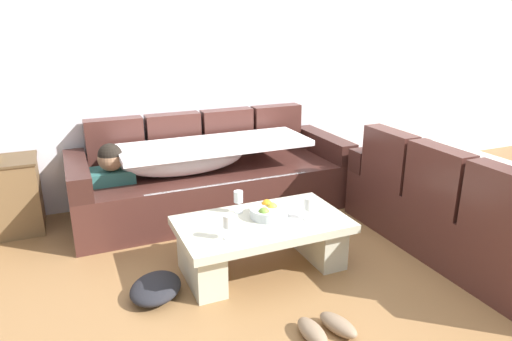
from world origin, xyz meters
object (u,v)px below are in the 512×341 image
object	(u,v)px
couch_near_window	(470,211)
pair_of_shoes	(325,328)
wine_glass_near_right	(309,205)
wine_glass_near_left	(228,222)
fruit_bowl	(269,211)
coffee_table	(262,238)
wine_glass_far_back	(238,198)
open_magazine	(286,215)
couch_along_wall	(209,177)
crumpled_garment	(156,288)

from	to	relation	value
couch_near_window	pair_of_shoes	world-z (taller)	couch_near_window
couch_near_window	wine_glass_near_right	size ratio (longest dim) A/B	12.00
wine_glass_near_left	wine_glass_near_right	size ratio (longest dim) A/B	1.00
couch_near_window	pair_of_shoes	xyz separation A→B (m)	(-1.55, -0.44, -0.29)
couch_near_window	fruit_bowl	bearing A→B (deg)	73.77
coffee_table	fruit_bowl	size ratio (longest dim) A/B	4.29
wine_glass_far_back	open_magazine	world-z (taller)	wine_glass_far_back
pair_of_shoes	couch_along_wall	bearing A→B (deg)	91.46
fruit_bowl	open_magazine	distance (m)	0.13
coffee_table	couch_near_window	bearing A→B (deg)	-13.96
couch_along_wall	pair_of_shoes	world-z (taller)	couch_along_wall
open_magazine	coffee_table	bearing A→B (deg)	-175.32
wine_glass_far_back	pair_of_shoes	size ratio (longest dim) A/B	0.51
couch_near_window	wine_glass_near_right	distance (m)	1.31
open_magazine	wine_glass_far_back	bearing A→B (deg)	148.91
wine_glass_near_right	wine_glass_far_back	bearing A→B (deg)	142.00
open_magazine	fruit_bowl	bearing A→B (deg)	165.35
fruit_bowl	wine_glass_far_back	world-z (taller)	wine_glass_far_back
wine_glass_near_left	crumpled_garment	world-z (taller)	wine_glass_near_left
pair_of_shoes	crumpled_garment	distance (m)	1.13
coffee_table	pair_of_shoes	xyz separation A→B (m)	(0.03, -0.83, -0.19)
couch_along_wall	open_magazine	world-z (taller)	couch_along_wall
fruit_bowl	pair_of_shoes	distance (m)	0.95
wine_glass_near_left	wine_glass_near_right	distance (m)	0.62
couch_along_wall	fruit_bowl	size ratio (longest dim) A/B	9.07
couch_along_wall	pair_of_shoes	xyz separation A→B (m)	(0.05, -2.01, -0.28)
couch_along_wall	pair_of_shoes	distance (m)	2.03
open_magazine	crumpled_garment	distance (m)	1.04
wine_glass_near_left	wine_glass_far_back	size ratio (longest dim) A/B	1.00
wine_glass_near_right	open_magazine	xyz separation A→B (m)	(-0.11, 0.12, -0.11)
fruit_bowl	crumpled_garment	size ratio (longest dim) A/B	0.70
wine_glass_near_left	wine_glass_near_right	world-z (taller)	same
wine_glass_far_back	pair_of_shoes	world-z (taller)	wine_glass_far_back
wine_glass_near_left	crumpled_garment	size ratio (longest dim) A/B	0.42
couch_near_window	pair_of_shoes	size ratio (longest dim) A/B	6.12
wine_glass_near_right	fruit_bowl	bearing A→B (deg)	145.49
fruit_bowl	wine_glass_near_right	world-z (taller)	wine_glass_near_right
couch_near_window	wine_glass_far_back	distance (m)	1.79
wine_glass_near_right	wine_glass_far_back	distance (m)	0.52
wine_glass_near_left	pair_of_shoes	bearing A→B (deg)	-62.56
pair_of_shoes	wine_glass_far_back	bearing A→B (deg)	97.21
wine_glass_near_left	wine_glass_far_back	world-z (taller)	same
couch_along_wall	wine_glass_near_left	bearing A→B (deg)	-102.31
couch_along_wall	crumpled_garment	distance (m)	1.47
coffee_table	crumpled_garment	size ratio (longest dim) A/B	3.00
wine_glass_near_left	pair_of_shoes	distance (m)	0.87
wine_glass_near_right	pair_of_shoes	size ratio (longest dim) A/B	0.51
crumpled_garment	couch_near_window	bearing A→B (deg)	-8.19
wine_glass_near_right	wine_glass_far_back	size ratio (longest dim) A/B	1.00
open_magazine	crumpled_garment	bearing A→B (deg)	-174.42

